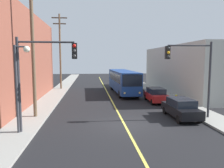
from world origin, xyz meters
TOP-DOWN VIEW (x-y plane):
  - ground_plane at (0.00, 0.00)m, footprint 120.00×120.00m
  - sidewalk_left at (-7.25, 10.00)m, footprint 2.50×90.00m
  - sidewalk_right at (7.25, 10.00)m, footprint 2.50×90.00m
  - lane_stripe_center at (0.00, 15.00)m, footprint 0.16×60.00m
  - building_right_warehouse at (14.49, 15.53)m, footprint 12.00×21.82m
  - city_bus at (2.20, 15.39)m, footprint 2.94×12.22m
  - parked_car_black at (4.87, 1.36)m, footprint 1.86×4.42m
  - parked_car_red at (4.85, 8.15)m, footprint 1.90×4.44m
  - utility_pole_near at (-6.97, 2.56)m, footprint 2.40×0.28m
  - utility_pole_mid at (-7.16, 20.16)m, footprint 2.40×0.28m
  - traffic_signal_left_corner at (-5.41, -1.35)m, footprint 3.75×0.48m
  - traffic_signal_right_corner at (5.41, 0.90)m, footprint 3.75×0.48m
  - street_lamp_left at (-6.83, -1.46)m, footprint 0.98×0.40m
  - fire_hydrant at (6.85, 7.26)m, footprint 0.44×0.26m

SIDE VIEW (x-z plane):
  - ground_plane at x=0.00m, z-range 0.00..0.00m
  - lane_stripe_center at x=0.00m, z-range 0.00..0.01m
  - sidewalk_left at x=-7.25m, z-range 0.00..0.15m
  - sidewalk_right at x=7.25m, z-range 0.00..0.15m
  - fire_hydrant at x=6.85m, z-range 0.16..1.00m
  - parked_car_black at x=4.87m, z-range 0.03..1.65m
  - parked_car_red at x=4.85m, z-range 0.03..1.65m
  - city_bus at x=2.20m, z-range 0.22..3.42m
  - building_right_warehouse at x=14.49m, z-range 0.00..6.71m
  - street_lamp_left at x=-6.83m, z-range 0.99..6.49m
  - traffic_signal_left_corner at x=-5.41m, z-range 1.30..7.30m
  - traffic_signal_right_corner at x=5.41m, z-range 1.30..7.30m
  - utility_pole_near at x=-6.97m, z-range 0.68..12.08m
  - utility_pole_mid at x=-7.16m, z-range 0.68..12.40m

